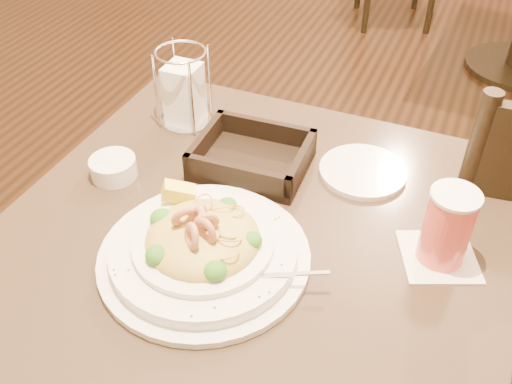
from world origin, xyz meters
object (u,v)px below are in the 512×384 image
at_px(napkin_caddy, 184,92).
at_px(butter_ramekin, 113,168).
at_px(drink_glass, 447,227).
at_px(bread_basket, 252,158).
at_px(pasta_bowl, 203,246).
at_px(main_table, 252,312).
at_px(side_plate, 363,171).

bearing_deg(napkin_caddy, butter_ramekin, -99.64).
height_order(drink_glass, bread_basket, drink_glass).
xyz_separation_m(bread_basket, butter_ramekin, (-0.24, -0.13, -0.00)).
distance_m(pasta_bowl, napkin_caddy, 0.43).
distance_m(pasta_bowl, bread_basket, 0.27).
height_order(main_table, pasta_bowl, pasta_bowl).
distance_m(pasta_bowl, drink_glass, 0.40).
distance_m(drink_glass, napkin_caddy, 0.63).
relative_size(pasta_bowl, butter_ramekin, 4.30).
bearing_deg(bread_basket, napkin_caddy, 154.61).
bearing_deg(bread_basket, side_plate, 17.27).
height_order(main_table, butter_ramekin, butter_ramekin).
distance_m(drink_glass, bread_basket, 0.41).
xyz_separation_m(main_table, side_plate, (0.14, 0.25, 0.23)).
distance_m(napkin_caddy, butter_ramekin, 0.24).
xyz_separation_m(napkin_caddy, side_plate, (0.42, -0.03, -0.07)).
height_order(bread_basket, napkin_caddy, napkin_caddy).
bearing_deg(butter_ramekin, bread_basket, 29.07).
relative_size(napkin_caddy, butter_ramekin, 1.92).
bearing_deg(pasta_bowl, bread_basket, 95.83).
bearing_deg(side_plate, butter_ramekin, -156.21).
distance_m(napkin_caddy, side_plate, 0.42).
xyz_separation_m(pasta_bowl, bread_basket, (-0.03, 0.27, -0.01)).
height_order(side_plate, butter_ramekin, butter_ramekin).
xyz_separation_m(bread_basket, napkin_caddy, (-0.20, 0.10, 0.05)).
bearing_deg(main_table, side_plate, 60.55).
bearing_deg(butter_ramekin, napkin_caddy, 80.36).
distance_m(drink_glass, butter_ramekin, 0.64).
bearing_deg(butter_ramekin, main_table, -7.86).
xyz_separation_m(main_table, pasta_bowl, (-0.05, -0.09, 0.26)).
relative_size(main_table, butter_ramekin, 9.80).
xyz_separation_m(napkin_caddy, butter_ramekin, (-0.04, -0.23, -0.06)).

